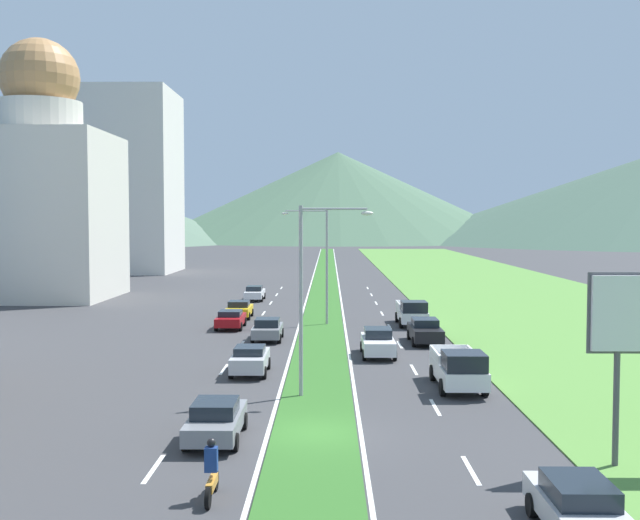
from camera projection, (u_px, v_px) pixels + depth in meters
name	position (u px, v px, depth m)	size (l,w,h in m)	color
ground_plane	(314.00, 434.00, 27.86)	(600.00, 600.00, 0.00)	#38383A
grass_median	(324.00, 288.00, 87.77)	(3.20, 240.00, 0.06)	#2D6023
grass_verge_right	(500.00, 288.00, 87.51)	(24.00, 240.00, 0.06)	#518438
lane_dash_left_2	(154.00, 469.00, 24.00)	(0.16, 2.80, 0.01)	silver
lane_dash_left_3	(198.00, 407.00, 32.02)	(0.16, 2.80, 0.01)	silver
lane_dash_left_4	(224.00, 369.00, 40.04)	(0.16, 2.80, 0.01)	silver
lane_dash_left_5	(242.00, 344.00, 48.06)	(0.16, 2.80, 0.01)	silver
lane_dash_left_6	(254.00, 327.00, 56.08)	(0.16, 2.80, 0.01)	silver
lane_dash_left_7	(264.00, 313.00, 64.11)	(0.16, 2.80, 0.01)	silver
lane_dash_left_8	(271.00, 303.00, 72.13)	(0.16, 2.80, 0.01)	silver
lane_dash_left_9	(277.00, 295.00, 80.15)	(0.16, 2.80, 0.01)	silver
lane_dash_left_10	(281.00, 288.00, 88.17)	(0.16, 2.80, 0.01)	silver
lane_dash_right_2	(471.00, 470.00, 23.87)	(0.16, 2.80, 0.01)	silver
lane_dash_right_3	(435.00, 407.00, 31.89)	(0.16, 2.80, 0.01)	silver
lane_dash_right_4	(414.00, 370.00, 39.91)	(0.16, 2.80, 0.01)	silver
lane_dash_right_5	(400.00, 345.00, 47.94)	(0.16, 2.80, 0.01)	silver
lane_dash_right_6	(390.00, 327.00, 55.96)	(0.16, 2.80, 0.01)	silver
lane_dash_right_7	(382.00, 313.00, 63.98)	(0.16, 2.80, 0.01)	silver
lane_dash_right_8	(376.00, 303.00, 72.00)	(0.16, 2.80, 0.01)	silver
lane_dash_right_9	(371.00, 295.00, 80.02)	(0.16, 2.80, 0.01)	silver
lane_dash_right_10	(368.00, 288.00, 88.05)	(0.16, 2.80, 0.01)	silver
edge_line_median_left	(310.00, 288.00, 87.79)	(0.16, 240.00, 0.01)	silver
edge_line_median_right	(339.00, 288.00, 87.75)	(0.16, 240.00, 0.01)	silver
domed_building	(42.00, 194.00, 76.11)	(14.03, 14.03, 26.39)	beige
midrise_colored	(125.00, 182.00, 114.68)	(15.29, 15.29, 27.77)	silver
hill_far_left	(8.00, 198.00, 273.36)	(178.81, 178.81, 32.55)	#516B56
hill_far_center	(338.00, 196.00, 301.26)	(152.02, 152.02, 35.51)	#47664C
street_lamp_near	(310.00, 286.00, 33.58)	(3.36, 0.32, 8.67)	#99999E
street_lamp_mid	(321.00, 257.00, 56.88)	(3.56, 0.33, 8.88)	#99999E
car_0	(239.00, 309.00, 60.90)	(2.03, 4.03, 1.44)	yellow
car_1	(425.00, 331.00, 48.56)	(2.02, 4.63, 1.59)	black
car_2	(231.00, 319.00, 55.13)	(1.99, 4.28, 1.36)	maroon
car_3	(216.00, 420.00, 27.14)	(1.94, 4.43, 1.47)	slate
car_4	(250.00, 359.00, 38.81)	(1.90, 4.00, 1.47)	#B2B2B7
car_5	(581.00, 510.00, 18.69)	(1.89, 4.61, 1.46)	#B2B2B7
car_6	(255.00, 293.00, 74.45)	(1.89, 4.59, 1.46)	silver
car_7	(378.00, 342.00, 43.95)	(1.96, 4.57, 1.63)	silver
car_8	(268.00, 329.00, 49.67)	(1.97, 4.10, 1.49)	slate
pickup_truck_0	(412.00, 313.00, 56.59)	(2.18, 5.40, 2.00)	silver
pickup_truck_1	(459.00, 369.00, 35.19)	(2.18, 5.40, 2.00)	silver
motorcycle_rider	(212.00, 474.00, 21.31)	(0.36, 2.00, 1.80)	black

